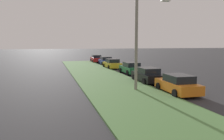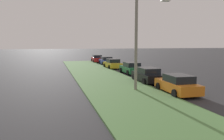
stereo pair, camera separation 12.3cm
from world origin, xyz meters
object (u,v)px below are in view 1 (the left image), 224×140
(parked_car_yellow, at_px, (112,64))
(streetlight, at_px, (141,36))
(parked_car_green, at_px, (131,68))
(parked_car_blue, at_px, (106,61))
(parked_car_red, at_px, (96,59))
(parked_car_orange, at_px, (178,84))
(parked_car_black, at_px, (148,75))

(parked_car_yellow, xyz_separation_m, streetlight, (-16.33, 2.15, 3.67))
(parked_car_green, xyz_separation_m, parked_car_blue, (12.27, 0.27, 0.00))
(parked_car_yellow, relative_size, parked_car_red, 1.00)
(parked_car_orange, bearing_deg, parked_car_yellow, 2.49)
(parked_car_green, relative_size, parked_car_yellow, 0.99)
(parked_car_yellow, xyz_separation_m, parked_car_red, (11.87, 0.06, 0.00))
(parked_car_black, bearing_deg, parked_car_red, 0.62)
(parked_car_yellow, height_order, parked_car_red, same)
(parked_car_yellow, bearing_deg, parked_car_orange, 178.67)
(parked_car_black, relative_size, parked_car_red, 0.99)
(parked_car_black, distance_m, parked_car_yellow, 12.95)
(parked_car_green, relative_size, parked_car_red, 0.99)
(parked_car_green, distance_m, parked_car_red, 18.51)
(parked_car_red, bearing_deg, parked_car_black, -178.08)
(parked_car_black, height_order, parked_car_blue, same)
(parked_car_blue, xyz_separation_m, streetlight, (-21.98, 2.51, 3.67))
(parked_car_yellow, distance_m, parked_car_red, 11.87)
(parked_car_orange, distance_m, parked_car_yellow, 18.15)
(parked_car_black, xyz_separation_m, parked_car_blue, (18.59, -0.32, 0.00))
(parked_car_orange, relative_size, streetlight, 0.58)
(parked_car_blue, bearing_deg, parked_car_orange, 179.66)
(parked_car_orange, distance_m, parked_car_blue, 23.80)
(streetlight, bearing_deg, parked_car_black, -32.81)
(parked_car_orange, relative_size, parked_car_red, 1.00)
(parked_car_orange, xyz_separation_m, parked_car_green, (11.52, -0.45, 0.00))
(parked_car_red, relative_size, streetlight, 0.58)
(parked_car_orange, bearing_deg, parked_car_blue, 1.50)
(parked_car_green, height_order, streetlight, streetlight)
(parked_car_yellow, bearing_deg, parked_car_green, -176.49)
(parked_car_green, relative_size, parked_car_blue, 1.00)
(parked_car_orange, bearing_deg, parked_car_red, 2.38)
(parked_car_yellow, height_order, parked_car_blue, same)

